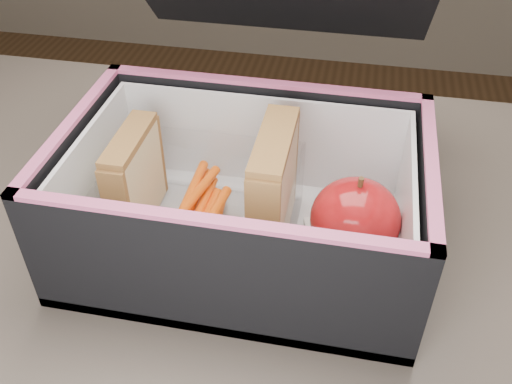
# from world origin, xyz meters

# --- Properties ---
(kitchen_table) EXTENTS (1.20, 0.80, 0.75)m
(kitchen_table) POSITION_xyz_m (0.00, 0.00, 0.66)
(kitchen_table) COLOR brown
(kitchen_table) RESTS_ON ground
(lunch_bag) EXTENTS (0.33, 0.37, 0.28)m
(lunch_bag) POSITION_xyz_m (-0.03, 0.06, 0.82)
(lunch_bag) COLOR black
(lunch_bag) RESTS_ON kitchen_table
(plastic_tub) EXTENTS (0.18, 0.13, 0.07)m
(plastic_tub) POSITION_xyz_m (-0.07, 0.06, 0.80)
(plastic_tub) COLOR white
(plastic_tub) RESTS_ON lunch_bag
(sandwich_left) EXTENTS (0.03, 0.09, 0.10)m
(sandwich_left) POSITION_xyz_m (-0.14, 0.06, 0.82)
(sandwich_left) COLOR tan
(sandwich_left) RESTS_ON plastic_tub
(sandwich_right) EXTENTS (0.03, 0.11, 0.12)m
(sandwich_right) POSITION_xyz_m (-0.00, 0.06, 0.83)
(sandwich_right) COLOR tan
(sandwich_right) RESTS_ON plastic_tub
(carrot_sticks) EXTENTS (0.05, 0.12, 0.03)m
(carrot_sticks) POSITION_xyz_m (-0.07, 0.06, 0.79)
(carrot_sticks) COLOR orange
(carrot_sticks) RESTS_ON plastic_tub
(paper_napkin) EXTENTS (0.09, 0.09, 0.01)m
(paper_napkin) POSITION_xyz_m (0.07, 0.05, 0.77)
(paper_napkin) COLOR white
(paper_napkin) RESTS_ON lunch_bag
(red_apple) EXTENTS (0.09, 0.09, 0.09)m
(red_apple) POSITION_xyz_m (0.08, 0.05, 0.81)
(red_apple) COLOR maroon
(red_apple) RESTS_ON paper_napkin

